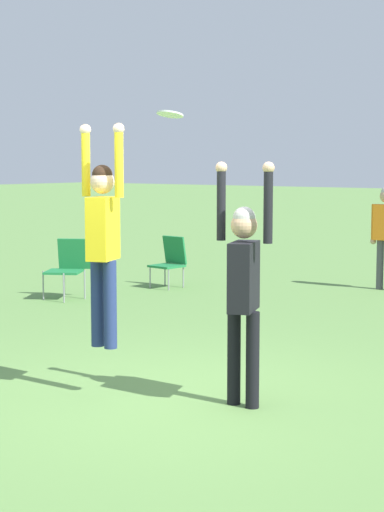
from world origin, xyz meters
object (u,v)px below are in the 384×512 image
(person_jumping, at_px, (103,231))
(camping_chair_2, at_px, (171,259))
(frisbee, at_px, (170,114))
(person_defending, at_px, (244,278))
(camping_chair_0, at_px, (69,264))

(person_jumping, relative_size, camping_chair_2, 2.33)
(frisbee, height_order, camping_chair_2, frisbee)
(person_defending, relative_size, camping_chair_2, 2.45)
(camping_chair_0, relative_size, camping_chair_2, 1.08)
(frisbee, relative_size, camping_chair_2, 0.27)
(person_defending, height_order, frisbee, frisbee)
(frisbee, relative_size, camping_chair_0, 0.25)
(person_jumping, bearing_deg, frisbee, -88.62)
(frisbee, bearing_deg, person_jumping, -157.63)
(frisbee, bearing_deg, camping_chair_2, 128.60)
(person_jumping, bearing_deg, camping_chair_0, 27.54)
(frisbee, bearing_deg, camping_chair_0, 143.96)
(person_jumping, relative_size, frisbee, 8.55)
(person_jumping, bearing_deg, person_defending, -90.00)
(person_defending, xyz_separation_m, camping_chair_2, (-5.05, 5.30, -0.66))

